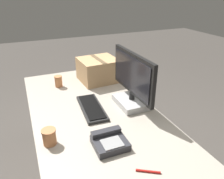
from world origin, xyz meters
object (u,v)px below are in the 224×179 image
Objects in this scene: paper_cup_left at (58,81)px; monitor at (132,84)px; keyboard at (92,108)px; cardboard_box at (98,70)px; desk_phone at (110,142)px; paper_cup_right at (49,137)px; pen_marker at (148,171)px.

monitor is at bearing 39.09° from paper_cup_left.
keyboard is 4.06× the size of paper_cup_left.
monitor is 1.55× the size of cardboard_box.
desk_phone is 1.87× the size of paper_cup_left.
desk_phone is 0.52× the size of cardboard_box.
paper_cup_left reaches higher than keyboard.
paper_cup_right is at bearing -114.97° from desk_phone.
monitor is at bearing 83.96° from keyboard.
paper_cup_left is at bearing -172.61° from desk_phone.
keyboard is 0.71m from pen_marker.
monitor is 0.72m from paper_cup_right.
pen_marker is (0.66, -0.25, -0.17)m from monitor.
paper_cup_left is at bearing 131.67° from pen_marker.
paper_cup_left is at bearing -90.19° from cardboard_box.
keyboard is at bearing -99.78° from monitor.
paper_cup_right is (0.23, -0.67, -0.13)m from monitor.
monitor reaches higher than paper_cup_left.
paper_cup_right reaches higher than desk_phone.
monitor is 1.36× the size of keyboard.
pen_marker is (0.27, 0.10, -0.02)m from desk_phone.
monitor is at bearing 109.22° from paper_cup_right.
pen_marker is at bearing 9.04° from keyboard.
desk_phone is 1.72× the size of pen_marker.
paper_cup_right is 0.60m from pen_marker.
cardboard_box is at bearing 89.81° from paper_cup_left.
cardboard_box is (0.00, 0.40, 0.06)m from paper_cup_left.
desk_phone is at bearing 142.25° from pen_marker.
paper_cup_left is at bearing -140.91° from monitor.
paper_cup_left is 0.40m from cardboard_box.
cardboard_box is at bearing 143.29° from paper_cup_right.
keyboard is 4.24× the size of paper_cup_right.
paper_cup_right is at bearing -36.71° from cardboard_box.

